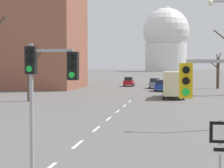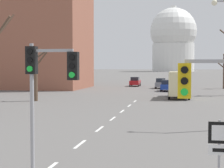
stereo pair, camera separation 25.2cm
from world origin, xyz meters
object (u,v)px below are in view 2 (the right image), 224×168
(traffic_signal_near_right, at_px, (215,91))
(traffic_signal_centre_tall, at_px, (46,76))
(route_sign_post, at_px, (219,147))
(delivery_truck, at_px, (179,84))
(sedan_near_right, at_px, (161,83))
(sedan_near_left, at_px, (167,85))
(sedan_mid_centre, at_px, (135,82))

(traffic_signal_near_right, bearing_deg, traffic_signal_centre_tall, 160.99)
(route_sign_post, height_order, delivery_truck, delivery_truck)
(route_sign_post, relative_size, delivery_truck, 0.33)
(traffic_signal_centre_tall, height_order, sedan_near_right, traffic_signal_centre_tall)
(sedan_near_left, bearing_deg, traffic_signal_centre_tall, -93.28)
(sedan_near_left, relative_size, delivery_truck, 0.62)
(sedan_mid_centre, bearing_deg, route_sign_post, -80.99)
(sedan_near_right, height_order, sedan_mid_centre, sedan_mid_centre)
(traffic_signal_near_right, distance_m, sedan_near_left, 46.73)
(sedan_mid_centre, bearing_deg, delivery_truck, -71.65)
(sedan_near_left, relative_size, sedan_mid_centre, 1.04)
(traffic_signal_near_right, height_order, route_sign_post, traffic_signal_near_right)
(route_sign_post, height_order, sedan_mid_centre, route_sign_post)
(delivery_truck, bearing_deg, traffic_signal_near_right, -88.30)
(delivery_truck, bearing_deg, traffic_signal_centre_tall, -97.75)
(traffic_signal_centre_tall, bearing_deg, delivery_truck, 82.25)
(traffic_signal_centre_tall, bearing_deg, traffic_signal_near_right, -19.01)
(sedan_near_left, relative_size, sedan_near_right, 1.17)
(traffic_signal_centre_tall, distance_m, sedan_near_left, 44.85)
(traffic_signal_centre_tall, height_order, sedan_mid_centre, traffic_signal_centre_tall)
(sedan_mid_centre, bearing_deg, sedan_near_right, -49.63)
(route_sign_post, xyz_separation_m, sedan_near_left, (-3.06, 46.46, -0.74))
(traffic_signal_near_right, relative_size, sedan_near_right, 1.10)
(sedan_mid_centre, bearing_deg, traffic_signal_near_right, -81.15)
(route_sign_post, height_order, sedan_near_left, route_sign_post)
(traffic_signal_centre_tall, height_order, route_sign_post, traffic_signal_centre_tall)
(sedan_near_left, bearing_deg, route_sign_post, -86.23)
(traffic_signal_near_right, height_order, sedan_mid_centre, traffic_signal_near_right)
(traffic_signal_centre_tall, xyz_separation_m, sedan_near_right, (1.34, 51.41, -2.62))
(route_sign_post, distance_m, sedan_mid_centre, 59.91)
(traffic_signal_near_right, height_order, sedan_near_right, traffic_signal_near_right)
(traffic_signal_centre_tall, relative_size, sedan_near_left, 1.02)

